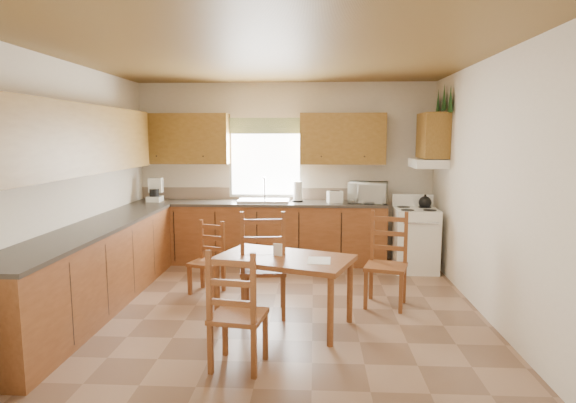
# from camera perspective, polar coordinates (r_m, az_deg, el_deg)

# --- Properties ---
(floor) EXTENTS (4.50, 4.50, 0.00)m
(floor) POSITION_cam_1_polar(r_m,az_deg,el_deg) (5.49, -1.77, -12.39)
(floor) COLOR #8A674D
(floor) RESTS_ON ground
(ceiling) EXTENTS (4.50, 4.50, 0.00)m
(ceiling) POSITION_cam_1_polar(r_m,az_deg,el_deg) (5.22, -1.90, 16.66)
(ceiling) COLOR brown
(ceiling) RESTS_ON floor
(wall_left) EXTENTS (4.50, 4.50, 0.00)m
(wall_left) POSITION_cam_1_polar(r_m,az_deg,el_deg) (5.83, -24.46, 1.73)
(wall_left) COLOR beige
(wall_left) RESTS_ON floor
(wall_right) EXTENTS (4.50, 4.50, 0.00)m
(wall_right) POSITION_cam_1_polar(r_m,az_deg,el_deg) (5.47, 22.35, 1.50)
(wall_right) COLOR beige
(wall_right) RESTS_ON floor
(wall_back) EXTENTS (4.50, 4.50, 0.00)m
(wall_back) POSITION_cam_1_polar(r_m,az_deg,el_deg) (7.42, -0.34, 3.55)
(wall_back) COLOR beige
(wall_back) RESTS_ON floor
(wall_front) EXTENTS (4.50, 4.50, 0.00)m
(wall_front) POSITION_cam_1_polar(r_m,az_deg,el_deg) (2.97, -5.58, -2.71)
(wall_front) COLOR beige
(wall_front) RESTS_ON floor
(lower_cab_back) EXTENTS (3.75, 0.60, 0.88)m
(lower_cab_back) POSITION_cam_1_polar(r_m,az_deg,el_deg) (7.28, -3.43, -3.78)
(lower_cab_back) COLOR brown
(lower_cab_back) RESTS_ON floor
(lower_cab_left) EXTENTS (0.60, 3.60, 0.88)m
(lower_cab_left) POSITION_cam_1_polar(r_m,az_deg,el_deg) (5.72, -21.96, -7.52)
(lower_cab_left) COLOR brown
(lower_cab_left) RESTS_ON floor
(counter_back) EXTENTS (3.75, 0.63, 0.04)m
(counter_back) POSITION_cam_1_polar(r_m,az_deg,el_deg) (7.21, -3.46, -0.19)
(counter_back) COLOR #3F3830
(counter_back) RESTS_ON lower_cab_back
(counter_left) EXTENTS (0.63, 3.60, 0.04)m
(counter_left) POSITION_cam_1_polar(r_m,az_deg,el_deg) (5.62, -22.20, -2.98)
(counter_left) COLOR #3F3830
(counter_left) RESTS_ON lower_cab_left
(backsplash) EXTENTS (3.75, 0.01, 0.18)m
(backsplash) POSITION_cam_1_polar(r_m,az_deg,el_deg) (7.48, -3.21, 0.95)
(backsplash) COLOR #88725C
(backsplash) RESTS_ON counter_back
(upper_cab_back_left) EXTENTS (1.41, 0.33, 0.75)m
(upper_cab_back_left) POSITION_cam_1_polar(r_m,az_deg,el_deg) (7.50, -12.41, 7.27)
(upper_cab_back_left) COLOR brown
(upper_cab_back_left) RESTS_ON wall_back
(upper_cab_back_right) EXTENTS (1.25, 0.33, 0.75)m
(upper_cab_back_right) POSITION_cam_1_polar(r_m,az_deg,el_deg) (7.24, 6.47, 7.40)
(upper_cab_back_right) COLOR brown
(upper_cab_back_right) RESTS_ON wall_back
(upper_cab_left) EXTENTS (0.33, 3.60, 0.75)m
(upper_cab_left) POSITION_cam_1_polar(r_m,az_deg,el_deg) (5.60, -23.95, 6.72)
(upper_cab_left) COLOR brown
(upper_cab_left) RESTS_ON wall_left
(upper_cab_stove) EXTENTS (0.33, 0.62, 0.62)m
(upper_cab_stove) POSITION_cam_1_polar(r_m,az_deg,el_deg) (6.98, 16.79, 7.48)
(upper_cab_stove) COLOR brown
(upper_cab_stove) RESTS_ON wall_right
(range_hood) EXTENTS (0.44, 0.62, 0.12)m
(range_hood) POSITION_cam_1_polar(r_m,az_deg,el_deg) (6.98, 16.27, 4.38)
(range_hood) COLOR white
(range_hood) RESTS_ON wall_right
(window_frame) EXTENTS (1.13, 0.02, 1.18)m
(window_frame) POSITION_cam_1_polar(r_m,az_deg,el_deg) (7.41, -2.68, 5.08)
(window_frame) COLOR white
(window_frame) RESTS_ON wall_back
(window_pane) EXTENTS (1.05, 0.01, 1.10)m
(window_pane) POSITION_cam_1_polar(r_m,az_deg,el_deg) (7.40, -2.68, 5.08)
(window_pane) COLOR white
(window_pane) RESTS_ON wall_back
(window_valance) EXTENTS (1.19, 0.01, 0.24)m
(window_valance) POSITION_cam_1_polar(r_m,az_deg,el_deg) (7.37, -2.73, 8.96)
(window_valance) COLOR #4E7C3D
(window_valance) RESTS_ON wall_back
(sink_basin) EXTENTS (0.75, 0.45, 0.04)m
(sink_basin) POSITION_cam_1_polar(r_m,az_deg,el_deg) (7.19, -2.86, 0.12)
(sink_basin) COLOR silver
(sink_basin) RESTS_ON counter_back
(pine_decal_a) EXTENTS (0.22, 0.22, 0.36)m
(pine_decal_a) POSITION_cam_1_polar(r_m,az_deg,el_deg) (6.72, 18.70, 11.51)
(pine_decal_a) COLOR #1A451B
(pine_decal_a) RESTS_ON wall_right
(pine_decal_b) EXTENTS (0.22, 0.22, 0.36)m
(pine_decal_b) POSITION_cam_1_polar(r_m,az_deg,el_deg) (7.04, 18.01, 11.67)
(pine_decal_b) COLOR #1A451B
(pine_decal_b) RESTS_ON wall_right
(pine_decal_c) EXTENTS (0.22, 0.22, 0.36)m
(pine_decal_c) POSITION_cam_1_polar(r_m,az_deg,el_deg) (7.34, 17.35, 11.20)
(pine_decal_c) COLOR #1A451B
(pine_decal_c) RESTS_ON wall_right
(stove) EXTENTS (0.60, 0.62, 0.87)m
(stove) POSITION_cam_1_polar(r_m,az_deg,el_deg) (7.04, 14.85, -4.48)
(stove) COLOR white
(stove) RESTS_ON floor
(coffeemaker) EXTENTS (0.23, 0.27, 0.38)m
(coffeemaker) POSITION_cam_1_polar(r_m,az_deg,el_deg) (7.48, -15.53, 1.43)
(coffeemaker) COLOR white
(coffeemaker) RESTS_ON counter_back
(paper_towel) EXTENTS (0.17, 0.17, 0.30)m
(paper_towel) POSITION_cam_1_polar(r_m,az_deg,el_deg) (7.19, 1.16, 1.18)
(paper_towel) COLOR white
(paper_towel) RESTS_ON counter_back
(toaster) EXTENTS (0.24, 0.19, 0.17)m
(toaster) POSITION_cam_1_polar(r_m,az_deg,el_deg) (7.09, 5.58, 0.53)
(toaster) COLOR white
(toaster) RESTS_ON counter_back
(microwave) EXTENTS (0.57, 0.47, 0.30)m
(microwave) POSITION_cam_1_polar(r_m,az_deg,el_deg) (7.17, 9.44, 1.07)
(microwave) COLOR white
(microwave) RESTS_ON counter_back
(dining_table) EXTENTS (1.48, 1.15, 0.70)m
(dining_table) POSITION_cam_1_polar(r_m,az_deg,el_deg) (4.92, -0.46, -10.51)
(dining_table) COLOR brown
(dining_table) RESTS_ON floor
(chair_near_left) EXTENTS (0.52, 0.50, 1.13)m
(chair_near_left) POSITION_cam_1_polar(r_m,az_deg,el_deg) (5.13, -2.95, -7.24)
(chair_near_left) COLOR brown
(chair_near_left) RESTS_ON floor
(chair_near_right) EXTENTS (0.48, 0.46, 1.00)m
(chair_near_right) POSITION_cam_1_polar(r_m,az_deg,el_deg) (4.03, -5.92, -12.43)
(chair_near_right) COLOR brown
(chair_near_right) RESTS_ON floor
(chair_far_left) EXTENTS (0.45, 0.44, 0.86)m
(chair_far_left) POSITION_cam_1_polar(r_m,az_deg,el_deg) (5.93, -9.65, -6.64)
(chair_far_left) COLOR brown
(chair_far_left) RESTS_ON floor
(chair_far_right) EXTENTS (0.54, 0.52, 1.04)m
(chair_far_right) POSITION_cam_1_polar(r_m,az_deg,el_deg) (5.49, 11.56, -6.87)
(chair_far_right) COLOR brown
(chair_far_right) RESTS_ON floor
(table_paper) EXTENTS (0.23, 0.30, 0.00)m
(table_paper) POSITION_cam_1_polar(r_m,az_deg,el_deg) (4.68, 3.71, -6.99)
(table_paper) COLOR white
(table_paper) RESTS_ON dining_table
(table_card) EXTENTS (0.09, 0.06, 0.12)m
(table_card) POSITION_cam_1_polar(r_m,az_deg,el_deg) (4.84, -1.23, -5.72)
(table_card) COLOR white
(table_card) RESTS_ON dining_table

